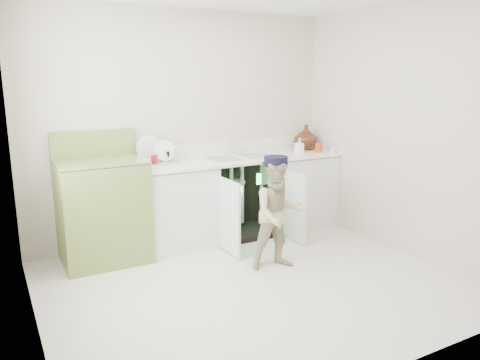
# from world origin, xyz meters

# --- Properties ---
(ground) EXTENTS (3.50, 3.50, 0.00)m
(ground) POSITION_xyz_m (0.00, 0.00, 0.00)
(ground) COLOR beige
(ground) RESTS_ON ground
(room_shell) EXTENTS (6.00, 5.50, 1.26)m
(room_shell) POSITION_xyz_m (0.00, 0.00, 1.25)
(room_shell) COLOR beige
(room_shell) RESTS_ON ground
(counter_run) EXTENTS (2.44, 1.02, 1.21)m
(counter_run) POSITION_xyz_m (0.57, 1.21, 0.47)
(counter_run) COLOR silver
(counter_run) RESTS_ON ground
(avocado_stove) EXTENTS (0.81, 0.65, 1.26)m
(avocado_stove) POSITION_xyz_m (-1.00, 1.18, 0.52)
(avocado_stove) COLOR olive
(avocado_stove) RESTS_ON ground
(repair_worker) EXTENTS (0.59, 0.92, 1.08)m
(repair_worker) POSITION_xyz_m (0.40, 0.20, 0.54)
(repair_worker) COLOR tan
(repair_worker) RESTS_ON ground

